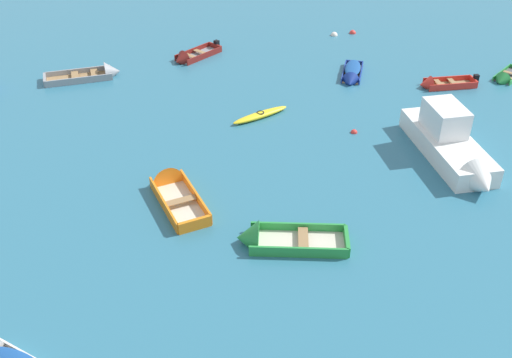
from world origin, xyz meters
The scene contains 13 objects.
rowboat_green_far_back centered at (-0.44, 18.66, 0.20)m, with size 4.33×2.42×1.35m.
rowboat_maroon_distant_center centered at (-1.11, 36.45, 0.17)m, with size 3.36×2.85×1.04m.
kayak_yellow_near_camera centered at (1.48, 28.33, 0.15)m, with size 3.21×1.68×0.31m.
rowboat_orange_midfield_right centered at (-3.58, 22.77, 0.22)m, with size 2.20×4.25×1.30m.
rowboat_red_back_row_center centered at (11.90, 29.66, 0.17)m, with size 3.43×1.19×0.91m.
rowboat_grey_cluster_inner centered at (-6.44, 35.15, 0.18)m, with size 4.33×1.62×1.22m.
motor_launch_white_back_row_right centered at (8.94, 22.57, 0.70)m, with size 2.15×6.78×2.53m.
rowboat_deep_blue_center centered at (7.63, 31.82, 0.24)m, with size 2.23×3.27×0.95m.
rowboat_green_far_left centered at (15.95, 29.58, 0.12)m, with size 2.81×2.41×0.91m.
mooring_buoy_far_field centered at (10.91, 27.36, 0.00)m, with size 0.39×0.39×0.39m, color red.
mooring_buoy_outer_edge centered at (5.58, 25.83, 0.00)m, with size 0.33×0.33×0.33m, color red.
mooring_buoy_between_boats_right centered at (8.86, 38.51, 0.00)m, with size 0.46×0.46×0.46m, color silver.
mooring_buoy_near_foreground centered at (10.20, 38.61, 0.00)m, with size 0.44×0.44×0.44m, color red.
Camera 1 is at (-4.60, 2.09, 14.43)m, focal length 42.10 mm.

